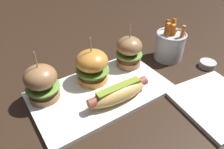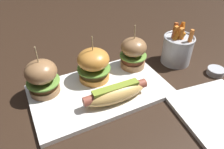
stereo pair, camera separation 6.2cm
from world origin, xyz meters
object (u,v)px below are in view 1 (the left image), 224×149
(slider_center, at_px, (92,66))
(platter_main, at_px, (101,92))
(slider_right, at_px, (129,51))
(sauce_ramekin, at_px, (208,64))
(hot_dog, at_px, (119,92))
(fries_bucket, at_px, (170,45))
(side_plate, at_px, (217,102))
(slider_left, at_px, (42,83))

(slider_center, bearing_deg, platter_main, -95.87)
(slider_center, distance_m, slider_right, 0.14)
(sauce_ramekin, bearing_deg, hot_dog, 176.19)
(platter_main, xyz_separation_m, fries_bucket, (0.31, 0.03, 0.05))
(slider_center, bearing_deg, hot_dog, -83.10)
(platter_main, bearing_deg, sauce_ramekin, -12.76)
(slider_center, distance_m, side_plate, 0.37)
(hot_dog, relative_size, side_plate, 0.87)
(fries_bucket, xyz_separation_m, sauce_ramekin, (0.07, -0.12, -0.04))
(platter_main, relative_size, sauce_ramekin, 7.22)
(platter_main, xyz_separation_m, slider_left, (-0.15, 0.06, 0.06))
(platter_main, height_order, hot_dog, hot_dog)
(platter_main, bearing_deg, hot_dog, -72.26)
(fries_bucket, bearing_deg, platter_main, -173.99)
(side_plate, bearing_deg, slider_center, 131.44)
(slider_center, xyz_separation_m, slider_right, (0.14, 0.01, 0.00))
(slider_right, xyz_separation_m, side_plate, (0.10, -0.28, -0.06))
(slider_left, xyz_separation_m, fries_bucket, (0.45, -0.03, -0.01))
(slider_left, bearing_deg, platter_main, -22.85)
(slider_left, bearing_deg, fries_bucket, -3.63)
(platter_main, distance_m, sauce_ramekin, 0.39)
(slider_right, bearing_deg, side_plate, -70.41)
(sauce_ramekin, bearing_deg, side_plate, -135.87)
(platter_main, bearing_deg, slider_center, 84.13)
(slider_left, bearing_deg, side_plate, -35.40)
(side_plate, bearing_deg, fries_bucket, 75.81)
(sauce_ramekin, height_order, side_plate, sauce_ramekin)
(slider_right, bearing_deg, sauce_ramekin, -32.11)
(hot_dog, distance_m, sauce_ramekin, 0.36)
(platter_main, height_order, slider_center, slider_center)
(slider_left, distance_m, sauce_ramekin, 0.55)
(platter_main, distance_m, side_plate, 0.33)
(hot_dog, bearing_deg, platter_main, 107.74)
(slider_right, relative_size, sauce_ramekin, 2.68)
(platter_main, bearing_deg, side_plate, -41.41)
(slider_center, xyz_separation_m, fries_bucket, (0.30, -0.02, -0.01))
(slider_center, height_order, fries_bucket, slider_center)
(platter_main, distance_m, hot_dog, 0.07)
(slider_left, bearing_deg, hot_dog, -36.72)
(fries_bucket, relative_size, sauce_ramekin, 2.72)
(platter_main, relative_size, hot_dog, 2.15)
(hot_dog, xyz_separation_m, sauce_ramekin, (0.36, -0.02, -0.03))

